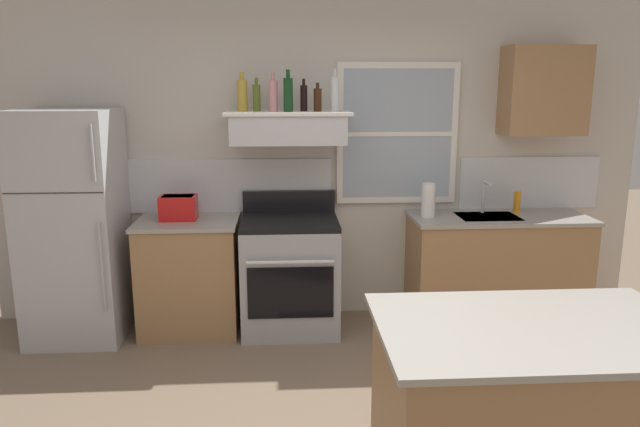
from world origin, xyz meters
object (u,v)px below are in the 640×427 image
object	(u,v)px
bottle_dark_green_wine	(288,94)
paper_towel_roll	(428,200)
bottle_champagne_gold_foil	(242,95)
refrigerator	(74,226)
bottle_olive_oil_square	(257,97)
bottle_rose_pink	(273,95)
stove_range	(290,274)
bottle_balsamic_dark	(304,98)
toaster	(178,207)
dish_soap_bottle	(517,202)
kitchen_island	(529,418)
bottle_clear_tall	(335,93)
bottle_brown_stout	(318,99)

from	to	relation	value
bottle_dark_green_wine	paper_towel_roll	xyz separation A→B (m)	(1.11, -0.00, -0.83)
bottle_dark_green_wine	paper_towel_roll	distance (m)	1.39
bottle_champagne_gold_foil	refrigerator	bearing A→B (deg)	-172.26
bottle_olive_oil_square	bottle_rose_pink	xyz separation A→B (m)	(0.13, -0.05, 0.02)
stove_range	bottle_balsamic_dark	distance (m)	1.40
toaster	paper_towel_roll	bearing A→B (deg)	-0.50
stove_range	bottle_balsamic_dark	bearing A→B (deg)	47.66
toaster	bottle_olive_oil_square	distance (m)	1.05
bottle_dark_green_wine	dish_soap_bottle	size ratio (longest dim) A/B	1.74
bottle_olive_oil_square	bottle_dark_green_wine	distance (m)	0.26
bottle_champagne_gold_foil	bottle_olive_oil_square	world-z (taller)	bottle_champagne_gold_foil
bottle_champagne_gold_foil	kitchen_island	bearing A→B (deg)	-58.52
bottle_rose_pink	bottle_dark_green_wine	xyz separation A→B (m)	(0.11, -0.04, 0.01)
bottle_clear_tall	bottle_champagne_gold_foil	bearing A→B (deg)	175.11
stove_range	kitchen_island	bearing A→B (deg)	-63.79
paper_towel_roll	bottle_olive_oil_square	bearing A→B (deg)	176.22
bottle_champagne_gold_foil	bottle_brown_stout	xyz separation A→B (m)	(0.58, -0.07, -0.03)
bottle_olive_oil_square	dish_soap_bottle	distance (m)	2.29
bottle_dark_green_wine	bottle_balsamic_dark	bearing A→B (deg)	38.70
bottle_balsamic_dark	bottle_brown_stout	bearing A→B (deg)	-27.15
bottle_rose_pink	bottle_dark_green_wine	size ratio (longest dim) A/B	0.93
bottle_champagne_gold_foil	bottle_rose_pink	size ratio (longest dim) A/B	1.02
stove_range	toaster	bearing A→B (deg)	176.40
bottle_olive_oil_square	bottle_brown_stout	bearing A→B (deg)	-5.45
bottle_champagne_gold_foil	stove_range	bearing A→B (deg)	-23.52
toaster	kitchen_island	world-z (taller)	toaster
bottle_champagne_gold_foil	kitchen_island	size ratio (longest dim) A/B	0.21
refrigerator	kitchen_island	bearing A→B (deg)	-38.19
stove_range	bottle_clear_tall	xyz separation A→B (m)	(0.36, 0.09, 1.42)
toaster	bottle_dark_green_wine	size ratio (longest dim) A/B	0.95
stove_range	refrigerator	bearing A→B (deg)	-179.20
bottle_dark_green_wine	bottle_rose_pink	bearing A→B (deg)	161.42
bottle_balsamic_dark	bottle_clear_tall	xyz separation A→B (m)	(0.24, -0.04, 0.03)
stove_range	paper_towel_roll	size ratio (longest dim) A/B	4.04
bottle_champagne_gold_foil	bottle_brown_stout	distance (m)	0.59
bottle_olive_oil_square	dish_soap_bottle	world-z (taller)	bottle_olive_oil_square
bottle_rose_pink	paper_towel_roll	xyz separation A→B (m)	(1.22, -0.04, -0.82)
stove_range	bottle_clear_tall	bearing A→B (deg)	14.33
dish_soap_bottle	kitchen_island	xyz separation A→B (m)	(-0.82, -2.29, -0.54)
bottle_brown_stout	paper_towel_roll	bearing A→B (deg)	-2.89
refrigerator	bottle_balsamic_dark	xyz separation A→B (m)	(1.77, 0.16, 0.96)
bottle_olive_oil_square	stove_range	bearing A→B (deg)	-27.73
bottle_balsamic_dark	paper_towel_roll	xyz separation A→B (m)	(0.99, -0.10, -0.80)
dish_soap_bottle	bottle_champagne_gold_foil	bearing A→B (deg)	179.59
bottle_brown_stout	kitchen_island	distance (m)	2.76
bottle_balsamic_dark	dish_soap_bottle	xyz separation A→B (m)	(1.76, 0.00, -0.85)
refrigerator	bottle_brown_stout	bearing A→B (deg)	3.20
kitchen_island	bottle_champagne_gold_foil	bearing A→B (deg)	121.48
toaster	dish_soap_bottle	distance (m)	2.75
toaster	bottle_balsamic_dark	bearing A→B (deg)	4.68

